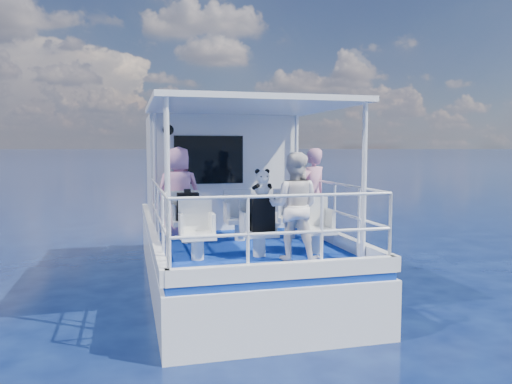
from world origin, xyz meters
TOP-DOWN VIEW (x-y plane):
  - ground at (0.00, 0.00)m, footprint 2000.00×2000.00m
  - hull at (0.00, 1.00)m, footprint 3.00×7.00m
  - deck at (0.00, 1.00)m, footprint 2.90×6.90m
  - cabin at (0.00, 2.30)m, footprint 2.85×2.00m
  - canopy at (0.00, -0.20)m, footprint 3.00×3.20m
  - canopy_posts at (0.00, -0.25)m, footprint 2.77×2.97m
  - railings at (0.00, -0.58)m, footprint 2.84×3.59m
  - seat_port_fwd at (-0.90, 0.20)m, footprint 0.48×0.46m
  - seat_center_fwd at (0.00, 0.20)m, footprint 0.48×0.46m
  - seat_stbd_fwd at (0.90, 0.20)m, footprint 0.48×0.46m
  - seat_port_aft at (-0.90, -1.10)m, footprint 0.48×0.46m
  - seat_center_aft at (0.00, -1.10)m, footprint 0.48×0.46m
  - seat_stbd_aft at (0.90, -1.10)m, footprint 0.48×0.46m
  - passenger_port_fwd at (-0.98, 0.66)m, footprint 0.64×0.49m
  - passenger_stbd_fwd at (1.25, 0.04)m, footprint 0.67×0.57m
  - passenger_stbd_aft at (0.42, -1.44)m, footprint 0.91×0.83m
  - backpack_port at (-0.88, 0.15)m, footprint 0.35×0.20m
  - backpack_center at (0.03, -1.16)m, footprint 0.34×0.19m
  - compact_camera at (-0.89, 0.15)m, footprint 0.11×0.06m
  - panda at (0.03, -1.15)m, footprint 0.25×0.21m

SIDE VIEW (x-z plane):
  - ground at x=0.00m, z-range 0.00..0.00m
  - hull at x=0.00m, z-range -0.80..0.80m
  - deck at x=0.00m, z-range 0.80..0.90m
  - seat_port_fwd at x=-0.90m, z-range 0.90..1.28m
  - seat_center_fwd at x=0.00m, z-range 0.90..1.28m
  - seat_stbd_fwd at x=0.90m, z-range 0.90..1.28m
  - seat_port_aft at x=-0.90m, z-range 0.90..1.28m
  - seat_center_aft at x=0.00m, z-range 0.90..1.28m
  - seat_stbd_aft at x=0.90m, z-range 0.90..1.28m
  - railings at x=0.00m, z-range 0.90..1.90m
  - backpack_port at x=-0.88m, z-range 1.28..1.74m
  - backpack_center at x=0.03m, z-range 1.28..1.79m
  - passenger_stbd_aft at x=0.42m, z-range 0.90..2.41m
  - passenger_stbd_fwd at x=1.25m, z-range 0.90..2.47m
  - passenger_port_fwd at x=-0.98m, z-range 0.90..2.50m
  - compact_camera at x=-0.89m, z-range 1.74..1.80m
  - panda at x=0.03m, z-range 1.79..2.17m
  - cabin at x=0.00m, z-range 0.90..3.10m
  - canopy_posts at x=0.00m, z-range 0.90..3.10m
  - canopy at x=0.00m, z-range 3.10..3.18m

